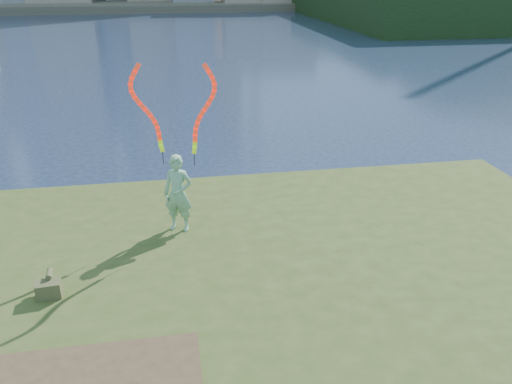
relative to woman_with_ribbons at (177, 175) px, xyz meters
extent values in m
plane|color=#18243C|center=(0.75, -2.15, -2.19)|extent=(320.00, 320.00, 0.00)
cube|color=#384719|center=(0.75, -4.35, -1.79)|extent=(17.00, 15.00, 0.30)
cube|color=#384719|center=(0.75, -4.15, -1.54)|extent=(14.00, 12.00, 0.30)
cube|color=#4E4939|center=(0.75, 92.85, -1.59)|extent=(320.00, 40.00, 1.20)
imported|color=#1A7434|center=(-0.01, -0.02, -0.46)|extent=(0.79, 0.65, 1.86)
cylinder|color=black|center=(-0.30, 0.21, 0.37)|extent=(0.02, 0.02, 0.30)
cylinder|color=black|center=(0.40, -0.04, 0.37)|extent=(0.02, 0.02, 0.30)
cube|color=#444627|center=(-2.56, -2.33, -1.23)|extent=(0.48, 0.34, 0.32)
cylinder|color=#444627|center=(-2.56, -2.11, -1.02)|extent=(0.13, 0.31, 0.11)
camera|label=1|loc=(-0.01, -10.74, 4.34)|focal=35.00mm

